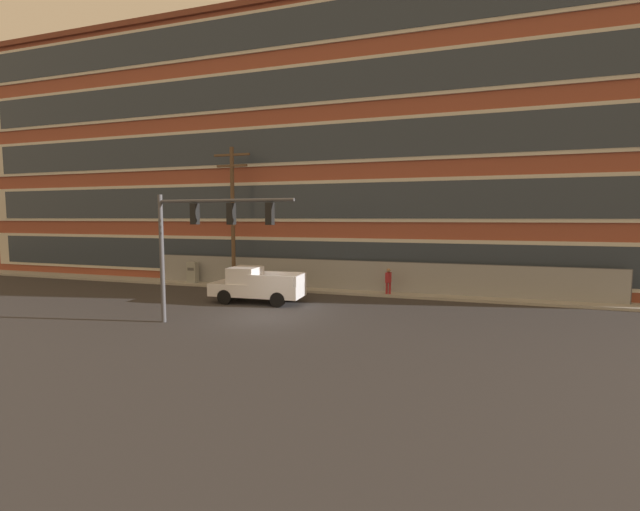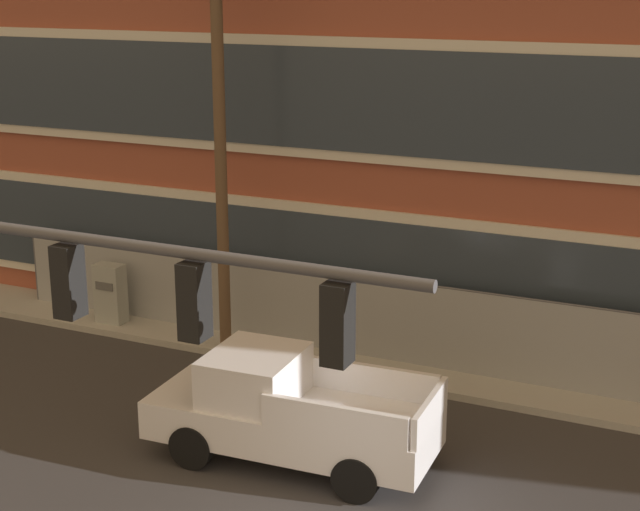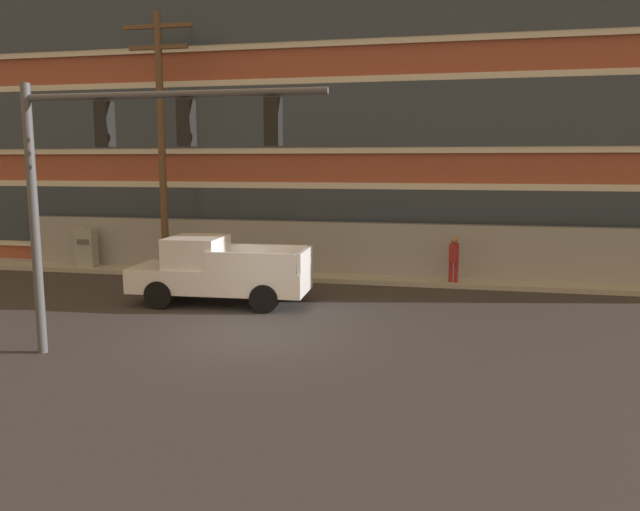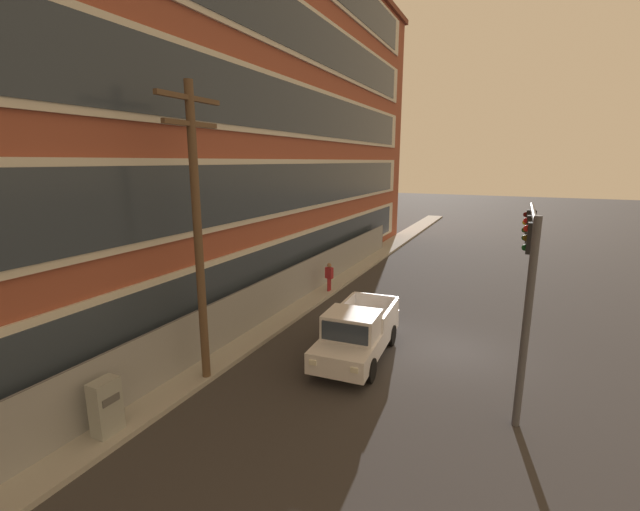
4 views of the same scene
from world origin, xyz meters
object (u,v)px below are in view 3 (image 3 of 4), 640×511
Objects in this scene: pickup_truck_white at (217,272)px; pedestrian_near_cabinet at (454,258)px; electrical_cabinet at (87,250)px; traffic_signal_mast at (123,157)px; utility_pole_near_corner at (161,133)px.

pedestrian_near_cabinet is (6.72, 4.01, 0.04)m from pickup_truck_white.
traffic_signal_mast is at bearing -53.21° from electrical_cabinet.
traffic_signal_mast is 1.23× the size of pickup_truck_white.
traffic_signal_mast is 6.22m from pickup_truck_white.
pickup_truck_white is 3.23× the size of electrical_cabinet.
utility_pole_near_corner reaches higher than electrical_cabinet.
traffic_signal_mast is at bearing -88.11° from pickup_truck_white.
traffic_signal_mast is at bearing -125.16° from pedestrian_near_cabinet.
traffic_signal_mast reaches higher than electrical_cabinet.
pedestrian_near_cabinet is at bearing -1.01° from electrical_cabinet.
pickup_truck_white is at bearing -149.19° from pedestrian_near_cabinet.
utility_pole_near_corner is at bearing -179.37° from pedestrian_near_cabinet.
electrical_cabinet is (-7.13, 9.54, -3.40)m from traffic_signal_mast.
pedestrian_near_cabinet is (6.55, 9.30, -3.24)m from traffic_signal_mast.
pedestrian_near_cabinet reaches higher than electrical_cabinet.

